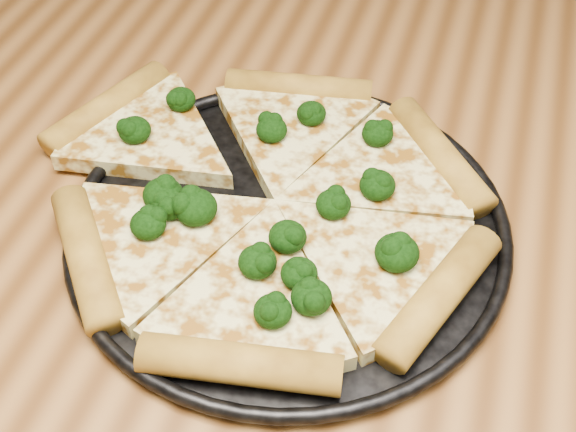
# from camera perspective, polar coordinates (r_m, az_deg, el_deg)

# --- Properties ---
(dining_table) EXTENTS (1.20, 0.90, 0.75)m
(dining_table) POSITION_cam_1_polar(r_m,az_deg,el_deg) (0.65, 10.45, -8.44)
(dining_table) COLOR brown
(dining_table) RESTS_ON ground
(pizza_pan) EXTENTS (0.34, 0.34, 0.02)m
(pizza_pan) POSITION_cam_1_polar(r_m,az_deg,el_deg) (0.57, 0.00, -0.57)
(pizza_pan) COLOR black
(pizza_pan) RESTS_ON dining_table
(pizza) EXTENTS (0.39, 0.34, 0.03)m
(pizza) POSITION_cam_1_polar(r_m,az_deg,el_deg) (0.58, -1.60, 1.38)
(pizza) COLOR #E8DE8E
(pizza) RESTS_ON pizza_pan
(broccoli_florets) EXTENTS (0.27, 0.23, 0.02)m
(broccoli_florets) POSITION_cam_1_polar(r_m,az_deg,el_deg) (0.56, -2.35, 1.03)
(broccoli_florets) COLOR black
(broccoli_florets) RESTS_ON pizza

